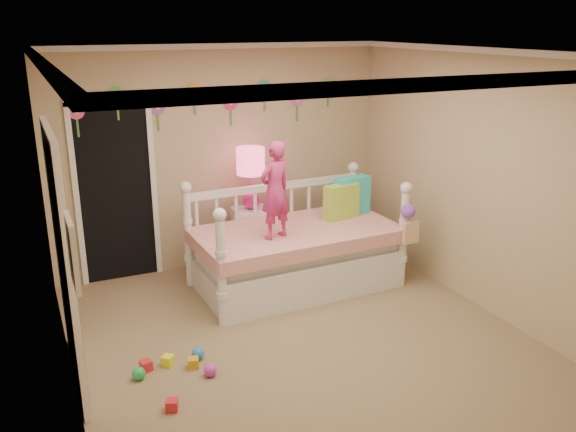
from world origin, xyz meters
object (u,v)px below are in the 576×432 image
nightstand (252,238)px  child (275,190)px  daybed (296,234)px  table_lamp (251,169)px

nightstand → child: bearing=-90.7°
daybed → nightstand: size_ratio=3.09×
daybed → table_lamp: (-0.23, 0.72, 0.60)m
nightstand → table_lamp: 0.85m
daybed → nightstand: daybed is taller
daybed → nightstand: bearing=106.4°
nightstand → table_lamp: bearing=94.9°
table_lamp → child: bearing=-95.6°
nightstand → table_lamp: table_lamp is taller
child → nightstand: child is taller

